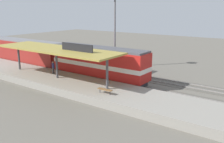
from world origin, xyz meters
The scene contains 11 objects.
ground_plane centered at (2.00, 0.00, 0.00)m, with size 120.00×120.00×0.00m, color #666056.
track_near centered at (0.00, 0.00, 0.03)m, with size 3.20×110.00×0.16m.
track_far centered at (4.60, 0.00, 0.03)m, with size 3.20×110.00×0.16m.
platform centered at (-4.60, 0.00, 0.45)m, with size 6.00×44.00×0.90m, color gray.
station_canopy centered at (-4.60, -0.09, 4.53)m, with size 5.20×18.00×4.70m.
platform_bench centered at (-6.00, -8.75, 1.34)m, with size 0.44×1.70×0.50m.
locomotive centered at (0.00, -3.13, 2.41)m, with size 2.93×14.43×4.44m.
passenger_carriage_front centered at (0.00, 14.87, 2.31)m, with size 2.90×20.00×4.24m.
freight_car centered at (4.60, 1.48, 1.97)m, with size 2.80×12.00×3.54m.
light_mast centered at (7.80, -0.28, 8.40)m, with size 1.10×1.10×11.70m.
person_waiting centered at (-3.44, 2.06, 1.85)m, with size 0.34×0.34×1.71m.
Camera 1 is at (-25.86, -23.98, 9.56)m, focal length 40.48 mm.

